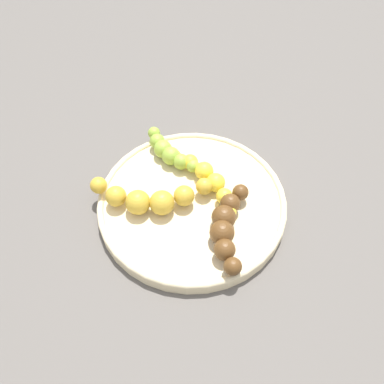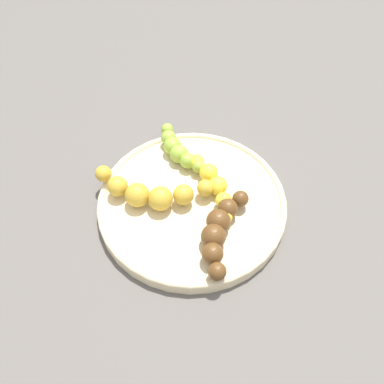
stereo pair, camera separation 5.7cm
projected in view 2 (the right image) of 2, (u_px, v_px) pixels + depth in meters
The scene contains 6 objects.
ground_plane at pixel (192, 207), 0.60m from camera, with size 2.40×2.40×0.00m, color #56514C.
fruit_bowl at pixel (192, 202), 0.59m from camera, with size 0.29×0.29×0.02m.
banana_yellow at pixel (210, 180), 0.59m from camera, with size 0.16×0.05×0.03m.
banana_green at pixel (178, 149), 0.63m from camera, with size 0.12×0.05×0.03m.
banana_spotted at pixel (150, 192), 0.57m from camera, with size 0.12×0.16×0.04m.
banana_overripe at pixel (220, 230), 0.53m from camera, with size 0.12×0.10×0.04m.
Camera 2 is at (0.32, -0.13, 0.49)m, focal length 35.72 mm.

